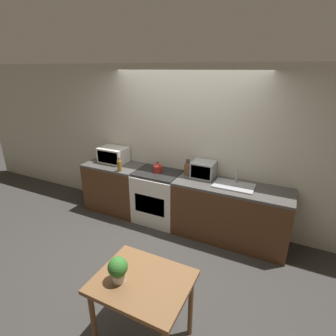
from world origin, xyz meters
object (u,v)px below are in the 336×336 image
(stove_range, at_px, (158,197))
(dining_table, at_px, (143,290))
(toaster_oven, at_px, (203,169))
(kettle, at_px, (158,167))
(microwave, at_px, (113,155))
(bottle, at_px, (119,166))

(stove_range, distance_m, dining_table, 2.26)
(toaster_oven, distance_m, dining_table, 2.22)
(kettle, relative_size, toaster_oven, 0.51)
(stove_range, relative_size, toaster_oven, 2.53)
(microwave, height_order, toaster_oven, microwave)
(bottle, xyz_separation_m, dining_table, (1.54, -1.81, -0.33))
(bottle, distance_m, toaster_oven, 1.40)
(microwave, bearing_deg, kettle, -4.80)
(stove_range, relative_size, bottle, 3.66)
(stove_range, distance_m, toaster_oven, 0.95)
(stove_range, relative_size, dining_table, 1.07)
(bottle, bearing_deg, toaster_oven, 15.32)
(microwave, relative_size, toaster_oven, 1.38)
(kettle, xyz_separation_m, microwave, (-0.96, 0.08, 0.06))
(stove_range, bearing_deg, bottle, -159.12)
(microwave, bearing_deg, dining_table, -48.28)
(stove_range, bearing_deg, kettle, 117.67)
(toaster_oven, bearing_deg, bottle, -164.68)
(kettle, distance_m, bottle, 0.65)
(bottle, distance_m, dining_table, 2.40)
(kettle, height_order, dining_table, kettle)
(toaster_oven, bearing_deg, dining_table, -84.95)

